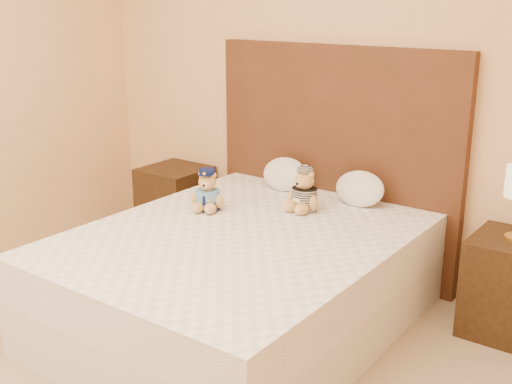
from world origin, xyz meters
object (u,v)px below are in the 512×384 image
(teddy_prisoner, at_px, (305,190))
(pillow_left, at_px, (285,173))
(nightstand_left, at_px, (176,203))
(teddy_police, at_px, (207,190))
(nightstand_right, at_px, (512,287))
(pillow_right, at_px, (360,187))
(bed, at_px, (241,279))

(teddy_prisoner, xyz_separation_m, pillow_left, (-0.34, 0.29, -0.01))
(nightstand_left, distance_m, teddy_police, 1.11)
(nightstand_right, distance_m, pillow_right, 1.04)
(nightstand_left, height_order, teddy_prisoner, teddy_prisoner)
(pillow_right, bearing_deg, teddy_police, -137.79)
(nightstand_right, xyz_separation_m, pillow_left, (-1.52, 0.03, 0.39))
(pillow_left, bearing_deg, teddy_police, -102.12)
(bed, distance_m, nightstand_left, 1.48)
(teddy_police, bearing_deg, nightstand_left, 123.48)
(nightstand_right, distance_m, teddy_prisoner, 1.27)
(nightstand_right, bearing_deg, pillow_left, 178.87)
(nightstand_right, relative_size, pillow_right, 1.69)
(bed, distance_m, teddy_police, 0.60)
(bed, xyz_separation_m, teddy_police, (-0.41, 0.20, 0.40))
(bed, height_order, pillow_right, pillow_right)
(nightstand_left, height_order, pillow_right, pillow_right)
(teddy_police, bearing_deg, pillow_right, 21.08)
(teddy_prisoner, distance_m, pillow_left, 0.45)
(bed, height_order, nightstand_left, same)
(nightstand_right, height_order, pillow_left, pillow_left)
(teddy_police, xyz_separation_m, pillow_left, (0.14, 0.63, -0.01))
(nightstand_left, xyz_separation_m, teddy_police, (0.84, -0.60, 0.40))
(nightstand_right, xyz_separation_m, pillow_right, (-0.96, 0.03, 0.39))
(pillow_left, bearing_deg, nightstand_left, -178.25)
(nightstand_left, xyz_separation_m, nightstand_right, (2.50, 0.00, 0.00))
(teddy_prisoner, relative_size, pillow_left, 0.79)
(teddy_prisoner, bearing_deg, nightstand_left, 176.23)
(bed, height_order, nightstand_right, same)
(pillow_right, bearing_deg, bed, -109.16)
(teddy_prisoner, bearing_deg, pillow_right, 61.17)
(nightstand_right, relative_size, pillow_left, 1.67)
(teddy_prisoner, bearing_deg, bed, -90.12)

